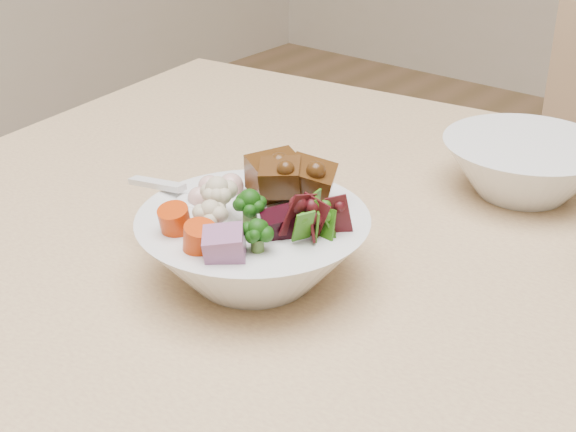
# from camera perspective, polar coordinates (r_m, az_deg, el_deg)

# --- Properties ---
(food_bowl) EXTENTS (0.20, 0.20, 0.11)m
(food_bowl) POSITION_cam_1_polar(r_m,az_deg,el_deg) (0.68, -2.30, -1.91)
(food_bowl) COLOR silver
(food_bowl) RESTS_ON dining_table
(soup_spoon) EXTENTS (0.10, 0.03, 0.02)m
(soup_spoon) POSITION_cam_1_polar(r_m,az_deg,el_deg) (0.71, -7.47, 1.32)
(soup_spoon) COLOR silver
(soup_spoon) RESTS_ON food_bowl
(side_bowl) EXTENTS (0.17, 0.17, 0.06)m
(side_bowl) POSITION_cam_1_polar(r_m,az_deg,el_deg) (0.87, 16.45, 3.32)
(side_bowl) COLOR silver
(side_bowl) RESTS_ON dining_table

